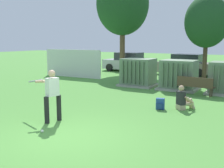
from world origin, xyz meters
name	(u,v)px	position (x,y,z in m)	size (l,w,h in m)	color
ground_plane	(67,138)	(0.00, 0.00, 0.00)	(96.00, 96.00, 0.00)	#51933D
fence_panel	(72,63)	(-7.89, 10.50, 1.00)	(4.80, 0.12, 2.00)	silver
transformer_west	(138,73)	(-2.02, 9.18, 0.79)	(2.10, 1.70, 1.62)	#9E9B93
transformer_mid_west	(179,75)	(0.42, 9.11, 0.79)	(2.10, 1.70, 1.62)	#9E9B93
park_bench	(195,85)	(1.61, 7.92, 0.54)	(1.84, 0.64, 0.92)	#4C3828
batter	(51,93)	(-1.45, 1.02, 0.98)	(1.61, 0.77, 1.74)	black
sports_ball	(42,131)	(-0.91, -0.03, 0.04)	(0.09, 0.09, 0.09)	white
seated_spectator	(183,100)	(1.89, 4.83, 0.38)	(0.72, 0.76, 0.96)	tan
backpack	(160,104)	(1.12, 4.38, 0.21)	(0.35, 0.31, 0.44)	#264C8C
tree_left	(123,4)	(-5.99, 14.70, 5.52)	(4.21, 4.21, 8.04)	brown
tree_center_left	(207,22)	(0.70, 14.29, 3.91)	(2.98, 2.98, 5.70)	#4C3828
parked_car_leftmost	(128,62)	(-6.14, 16.01, 0.75)	(4.28, 2.07, 1.62)	#B2B2B7
parked_car_left_of_center	(186,65)	(-1.06, 15.88, 0.75)	(4.28, 2.07, 1.62)	gray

